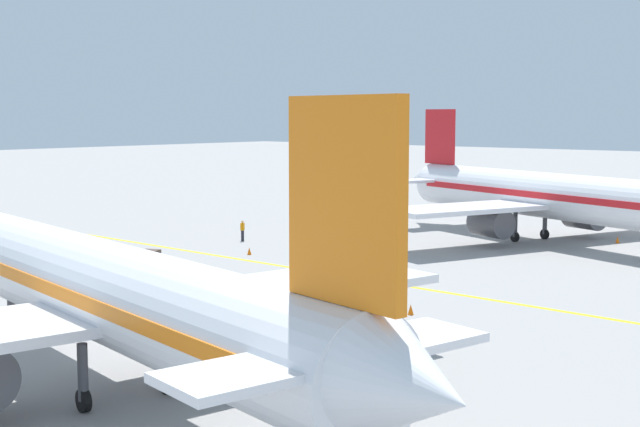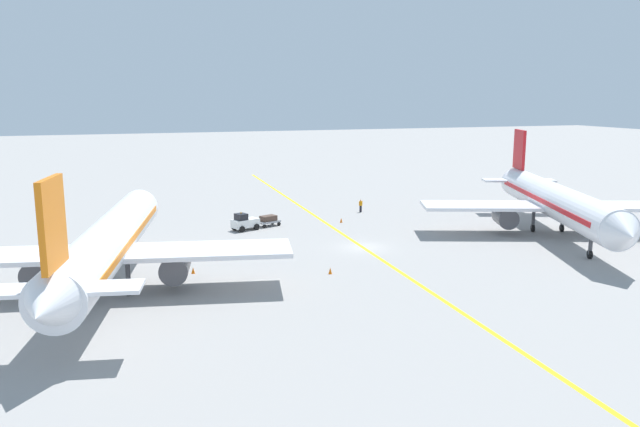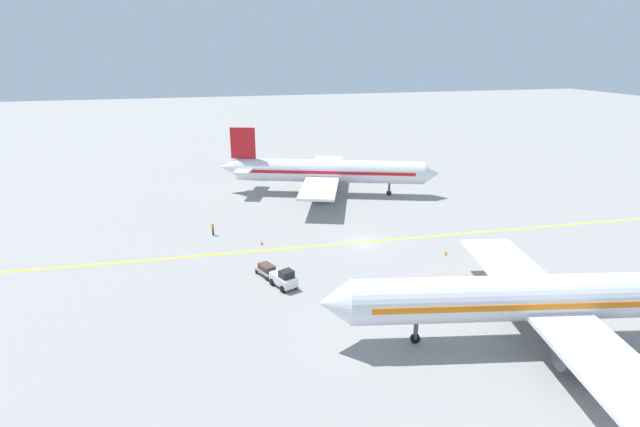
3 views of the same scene
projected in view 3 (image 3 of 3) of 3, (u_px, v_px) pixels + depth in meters
name	position (u px, v px, depth m)	size (l,w,h in m)	color
ground_plane	(363.00, 242.00, 61.09)	(400.00, 400.00, 0.00)	gray
apron_yellow_centreline	(363.00, 242.00, 61.09)	(0.40, 120.00, 0.01)	yellow
airplane_at_gate	(327.00, 172.00, 80.18)	(28.10, 34.40, 10.60)	white
airplane_adjacent_stand	(543.00, 298.00, 39.57)	(28.47, 35.33, 10.60)	white
baggage_tug_white	(284.00, 279.00, 49.29)	(3.34, 2.62, 2.11)	white
baggage_cart_trailing	(267.00, 269.00, 51.84)	(2.94, 2.28, 1.24)	gray
ground_crew_worker	(213.00, 228.00, 63.03)	(0.55, 0.33, 1.68)	#23232D
traffic_cone_near_nose	(446.00, 253.00, 57.18)	(0.32, 0.32, 0.55)	orange
traffic_cone_mid_apron	(466.00, 302.00, 46.12)	(0.32, 0.32, 0.55)	orange
traffic_cone_by_wingtip	(347.00, 185.00, 85.68)	(0.32, 0.32, 0.55)	orange
traffic_cone_far_edge	(262.00, 243.00, 60.18)	(0.32, 0.32, 0.55)	orange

